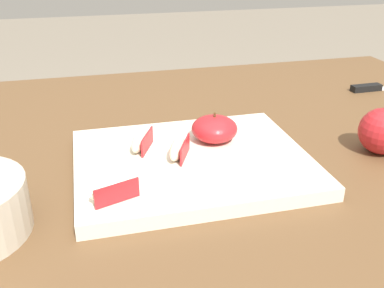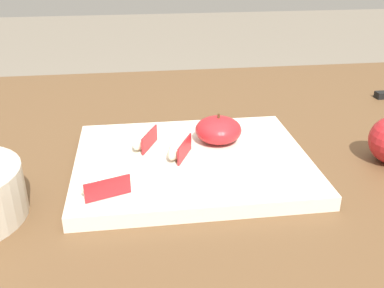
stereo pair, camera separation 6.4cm
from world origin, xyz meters
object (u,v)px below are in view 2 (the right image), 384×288
Objects in this scene: apple_half_skin_up at (218,130)px; apple_wedge_back at (105,185)px; apple_wedge_right at (143,139)px; apple_wedge_middle at (178,148)px; cutting_board at (192,162)px.

apple_wedge_back is (-0.17, -0.13, -0.01)m from apple_half_skin_up.
apple_half_skin_up is 1.13× the size of apple_wedge_right.
apple_wedge_middle and apple_wedge_back have the same top height.
apple_half_skin_up reaches higher than apple_wedge_right.
apple_wedge_back is at bearing -137.91° from apple_wedge_middle.
cutting_board is 0.08m from apple_wedge_right.
apple_half_skin_up is at bearing 38.45° from apple_wedge_back.
apple_wedge_middle reaches higher than cutting_board.
apple_wedge_right is at bearing -178.39° from apple_half_skin_up.
apple_half_skin_up is at bearing 1.61° from apple_wedge_right.
apple_wedge_back is (-0.12, -0.09, 0.02)m from cutting_board.
cutting_board is 0.03m from apple_wedge_middle.
apple_wedge_right is (-0.12, -0.00, -0.01)m from apple_half_skin_up.
apple_wedge_back is at bearing -111.64° from apple_wedge_right.
cutting_board is 5.28× the size of apple_wedge_right.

